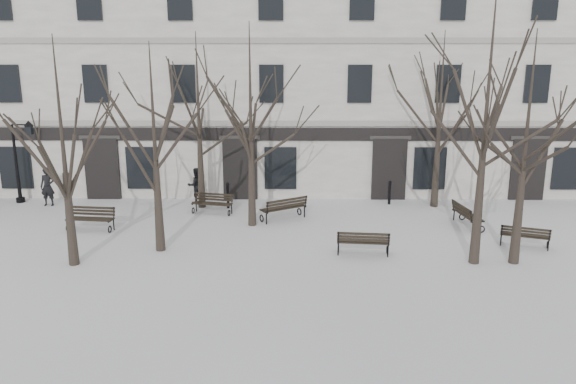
{
  "coord_description": "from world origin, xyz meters",
  "views": [
    {
      "loc": [
        -1.03,
        -17.89,
        6.77
      ],
      "look_at": [
        -1.2,
        3.0,
        1.57
      ],
      "focal_mm": 35.0,
      "sensor_mm": 36.0,
      "label": 1
    }
  ],
  "objects_px": {
    "lamp_post": "(21,156)",
    "tree_0": "(61,126)",
    "tree_1": "(154,124)",
    "bench_0": "(91,218)",
    "bench_5": "(466,214)",
    "bench_1": "(363,242)",
    "bench_3": "(213,203)",
    "bench_2": "(525,235)",
    "tree_3": "(528,122)",
    "bench_4": "(284,208)",
    "tree_2": "(488,92)"
  },
  "relations": [
    {
      "from": "tree_0",
      "to": "bench_2",
      "type": "xyz_separation_m",
      "value": [
        15.46,
        1.78,
        -4.13
      ]
    },
    {
      "from": "tree_2",
      "to": "bench_0",
      "type": "relative_size",
      "value": 4.78
    },
    {
      "from": "bench_1",
      "to": "bench_2",
      "type": "height_order",
      "value": "bench_1"
    },
    {
      "from": "bench_3",
      "to": "lamp_post",
      "type": "xyz_separation_m",
      "value": [
        -8.96,
        1.8,
        1.72
      ]
    },
    {
      "from": "tree_2",
      "to": "bench_3",
      "type": "distance_m",
      "value": 12.24
    },
    {
      "from": "tree_3",
      "to": "bench_1",
      "type": "height_order",
      "value": "tree_3"
    },
    {
      "from": "tree_2",
      "to": "bench_1",
      "type": "height_order",
      "value": "tree_2"
    },
    {
      "from": "bench_0",
      "to": "bench_1",
      "type": "distance_m",
      "value": 10.66
    },
    {
      "from": "bench_2",
      "to": "bench_4",
      "type": "distance_m",
      "value": 9.24
    },
    {
      "from": "lamp_post",
      "to": "bench_3",
      "type": "bearing_deg",
      "value": -11.35
    },
    {
      "from": "lamp_post",
      "to": "tree_0",
      "type": "bearing_deg",
      "value": -56.4
    },
    {
      "from": "bench_3",
      "to": "bench_4",
      "type": "distance_m",
      "value": 3.26
    },
    {
      "from": "bench_0",
      "to": "bench_2",
      "type": "bearing_deg",
      "value": 0.09
    },
    {
      "from": "bench_2",
      "to": "bench_5",
      "type": "distance_m",
      "value": 2.82
    },
    {
      "from": "bench_0",
      "to": "bench_5",
      "type": "bearing_deg",
      "value": 9.05
    },
    {
      "from": "tree_3",
      "to": "bench_0",
      "type": "xyz_separation_m",
      "value": [
        -15.22,
        3.42,
        -4.18
      ]
    },
    {
      "from": "tree_1",
      "to": "bench_5",
      "type": "relative_size",
      "value": 3.77
    },
    {
      "from": "tree_3",
      "to": "bench_4",
      "type": "height_order",
      "value": "tree_3"
    },
    {
      "from": "lamp_post",
      "to": "bench_0",
      "type": "bearing_deg",
      "value": -42.82
    },
    {
      "from": "bench_3",
      "to": "bench_5",
      "type": "xyz_separation_m",
      "value": [
        10.39,
        -1.81,
        0.03
      ]
    },
    {
      "from": "bench_0",
      "to": "bench_2",
      "type": "height_order",
      "value": "bench_0"
    },
    {
      "from": "tree_3",
      "to": "lamp_post",
      "type": "relative_size",
      "value": 1.98
    },
    {
      "from": "tree_1",
      "to": "tree_3",
      "type": "relative_size",
      "value": 0.95
    },
    {
      "from": "bench_2",
      "to": "lamp_post",
      "type": "bearing_deg",
      "value": 4.05
    },
    {
      "from": "bench_5",
      "to": "lamp_post",
      "type": "height_order",
      "value": "lamp_post"
    },
    {
      "from": "bench_0",
      "to": "bench_4",
      "type": "bearing_deg",
      "value": 17.44
    },
    {
      "from": "bench_5",
      "to": "lamp_post",
      "type": "relative_size",
      "value": 0.5
    },
    {
      "from": "bench_0",
      "to": "bench_1",
      "type": "bearing_deg",
      "value": -8.02
    },
    {
      "from": "bench_2",
      "to": "bench_3",
      "type": "relative_size",
      "value": 0.95
    },
    {
      "from": "tree_3",
      "to": "tree_1",
      "type": "bearing_deg",
      "value": 174.6
    },
    {
      "from": "bench_1",
      "to": "bench_2",
      "type": "relative_size",
      "value": 1.06
    },
    {
      "from": "lamp_post",
      "to": "bench_4",
      "type": "bearing_deg",
      "value": -12.94
    },
    {
      "from": "bench_2",
      "to": "lamp_post",
      "type": "xyz_separation_m",
      "value": [
        -20.69,
        6.09,
        1.74
      ]
    },
    {
      "from": "tree_2",
      "to": "bench_4",
      "type": "relative_size",
      "value": 4.48
    },
    {
      "from": "tree_1",
      "to": "lamp_post",
      "type": "height_order",
      "value": "tree_1"
    },
    {
      "from": "tree_2",
      "to": "bench_5",
      "type": "xyz_separation_m",
      "value": [
        0.92,
        4.01,
        -5.11
      ]
    },
    {
      "from": "bench_2",
      "to": "bench_3",
      "type": "distance_m",
      "value": 12.49
    },
    {
      "from": "tree_0",
      "to": "bench_2",
      "type": "height_order",
      "value": "tree_0"
    },
    {
      "from": "tree_2",
      "to": "bench_0",
      "type": "distance_m",
      "value": 15.2
    },
    {
      "from": "tree_1",
      "to": "bench_0",
      "type": "xyz_separation_m",
      "value": [
        -3.24,
        2.28,
        -3.97
      ]
    },
    {
      "from": "tree_2",
      "to": "bench_3",
      "type": "xyz_separation_m",
      "value": [
        -9.47,
        5.82,
        -5.13
      ]
    },
    {
      "from": "tree_0",
      "to": "tree_2",
      "type": "relative_size",
      "value": 0.82
    },
    {
      "from": "bench_5",
      "to": "tree_2",
      "type": "bearing_deg",
      "value": 159.34
    },
    {
      "from": "bench_5",
      "to": "lamp_post",
      "type": "xyz_separation_m",
      "value": [
        -19.35,
        3.61,
        1.69
      ]
    },
    {
      "from": "bench_0",
      "to": "bench_5",
      "type": "relative_size",
      "value": 0.99
    },
    {
      "from": "bench_1",
      "to": "lamp_post",
      "type": "bearing_deg",
      "value": -19.26
    },
    {
      "from": "bench_5",
      "to": "lamp_post",
      "type": "bearing_deg",
      "value": 71.72
    },
    {
      "from": "bench_3",
      "to": "bench_2",
      "type": "bearing_deg",
      "value": -7.01
    },
    {
      "from": "bench_5",
      "to": "bench_3",
      "type": "bearing_deg",
      "value": 72.4
    },
    {
      "from": "bench_1",
      "to": "bench_4",
      "type": "bearing_deg",
      "value": -50.53
    }
  ]
}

